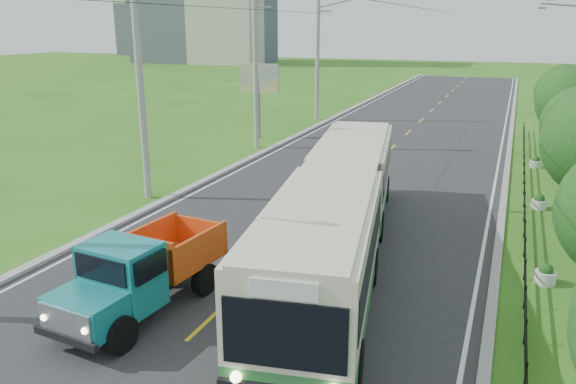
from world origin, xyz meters
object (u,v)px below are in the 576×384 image
Objects in this scene: tree_fifth at (572,105)px; dump_truck at (141,269)px; planter_mid at (539,202)px; pole_mid at (256,69)px; planter_far at (535,163)px; bus at (339,205)px; pole_far at (318,58)px; tree_back at (564,95)px; planter_near at (545,275)px; billboard_left at (259,83)px; pole_near at (141,88)px.

tree_fifth reaches higher than dump_truck.
dump_truck reaches higher than planter_mid.
planter_far is (16.86, 1.00, -4.81)m from pole_mid.
planter_far is at bearing 124.05° from tree_fifth.
bus is at bearing -111.43° from planter_far.
pole_far is 33.94m from dump_truck.
tree_back reaches higher than planter_near.
billboard_left is at bearing 135.16° from planter_near.
planter_near is 0.04× the size of bus.
planter_near and planter_mid have the same top height.
tree_back is 22.28m from bus.
tree_back is (18.12, 5.14, -1.44)m from pole_mid.
tree_back reaches higher than planter_mid.
bus is (10.32, -3.66, -3.11)m from pole_near.
planter_far is (-1.26, 1.86, -3.57)m from tree_fifth.
pole_near is 11.39m from bus.
planter_near is at bearing -90.00° from planter_mid.
pole_near is 1.78× the size of dump_truck.
pole_far is 19.43m from tree_back.
dump_truck is (6.30, -9.13, -3.80)m from pole_near.
billboard_left is 0.30× the size of bus.
tree_fifth is at bearing 78.44° from planter_mid.
tree_back is at bearing 73.12° from planter_far.
dump_truck is at bearing -115.50° from planter_far.
dump_truck is at bearing -126.76° from planter_mid.
pole_near is 11.73m from dump_truck.
dump_truck is at bearing -73.39° from pole_mid.
planter_mid is 20.99m from billboard_left.
pole_far is 20.70m from planter_far.
planter_near is at bearing -4.02° from bus.
planter_near is at bearing -44.84° from billboard_left.
bus is (11.56, -18.66, -1.89)m from billboard_left.
tree_fifth is 4.21m from planter_far.
planter_near is at bearing -10.09° from pole_near.
pole_far reaches higher than tree_back.
billboard_left is at bearing 151.08° from planter_mid.
pole_near is 1.00× the size of pole_far.
tree_back is 8.21× the size of planter_mid.
planter_far is (16.86, 13.00, -4.81)m from pole_near.
planter_mid is 1.00× the size of planter_far.
planter_mid is at bearing 90.00° from planter_near.
planter_mid is 0.13× the size of billboard_left.
billboard_left is at bearing 168.72° from tree_fifth.
tree_back is 12.66m from planter_mid.
bus is at bearing 59.00° from dump_truck.
pole_near is 1.72× the size of tree_fifth.
pole_mid reaches higher than planter_near.
pole_mid is 17.56m from planter_far.
dump_truck is at bearing -136.12° from bus.
pole_mid is 14.93× the size of planter_far.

